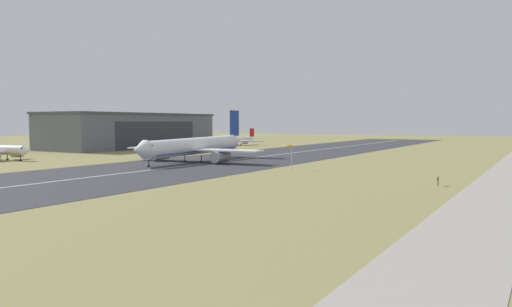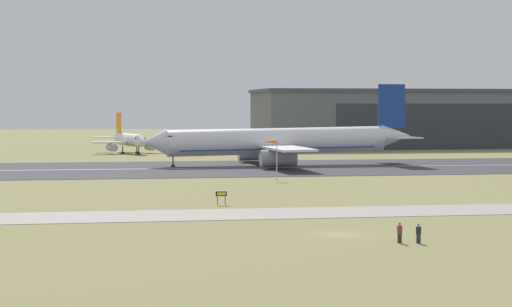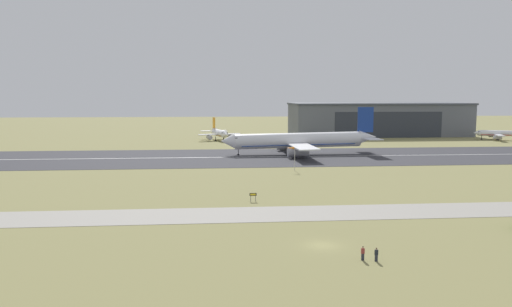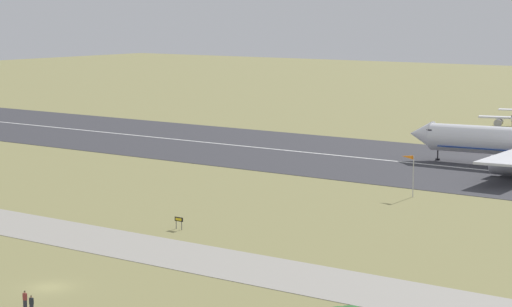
{
  "view_description": "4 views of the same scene",
  "coord_description": "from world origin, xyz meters",
  "views": [
    {
      "loc": [
        -106.04,
        10.85,
        12.14
      ],
      "look_at": [
        -14.44,
        64.76,
        5.43
      ],
      "focal_mm": 35.0,
      "sensor_mm": 36.0,
      "label": 1
    },
    {
      "loc": [
        -23.52,
        -88.37,
        11.83
      ],
      "look_at": [
        3.07,
        61.26,
        4.53
      ],
      "focal_mm": 70.0,
      "sensor_mm": 36.0,
      "label": 2
    },
    {
      "loc": [
        -14.59,
        -64.01,
        19.98
      ],
      "look_at": [
        -4.56,
        48.81,
        6.85
      ],
      "focal_mm": 35.0,
      "sensor_mm": 36.0,
      "label": 3
    },
    {
      "loc": [
        75.91,
        -68.56,
        28.54
      ],
      "look_at": [
        -15.91,
        58.51,
        5.76
      ],
      "focal_mm": 70.0,
      "sensor_mm": 36.0,
      "label": 4
    }
  ],
  "objects": [
    {
      "name": "ground_plane",
      "position": [
        0.0,
        48.76,
        0.0
      ],
      "size": [
        735.73,
        735.73,
        0.0
      ],
      "primitive_type": "plane",
      "color": "olive"
    },
    {
      "name": "runway_strip",
      "position": [
        0.0,
        97.53,
        0.03
      ],
      "size": [
        495.73,
        48.92,
        0.06
      ],
      "primitive_type": "cube",
      "color": "#333338",
      "rests_on": "ground_plane"
    },
    {
      "name": "runway_centreline",
      "position": [
        0.0,
        97.53,
        0.07
      ],
      "size": [
        446.16,
        0.7,
        0.01
      ],
      "primitive_type": "cube",
      "color": "silver",
      "rests_on": "runway_strip"
    },
    {
      "name": "taxiway_road",
      "position": [
        0.0,
        18.35,
        0.03
      ],
      "size": [
        371.8,
        11.01,
        0.05
      ],
      "primitive_type": "cube",
      "color": "gray",
      "rests_on": "ground_plane"
    },
    {
      "name": "windsock_pole",
      "position": [
        6.44,
        67.32,
        5.71
      ],
      "size": [
        2.39,
        0.91,
        6.41
      ],
      "color": "#B7B7BC",
      "rests_on": "ground_plane"
    },
    {
      "name": "runway_sign",
      "position": [
        -6.9,
        28.83,
        1.2
      ],
      "size": [
        1.33,
        0.14,
        1.62
      ],
      "color": "#4C4C51",
      "rests_on": "ground_plane"
    },
    {
      "name": "spectator_left",
      "position": [
        3.62,
        -6.44,
        0.92
      ],
      "size": [
        0.4,
        0.24,
        1.76
      ],
      "color": "#282B38",
      "rests_on": "ground_plane"
    },
    {
      "name": "spectator_right",
      "position": [
        5.13,
        -6.97,
        0.88
      ],
      "size": [
        0.4,
        0.24,
        1.69
      ],
      "color": "#282B38",
      "rests_on": "ground_plane"
    }
  ]
}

